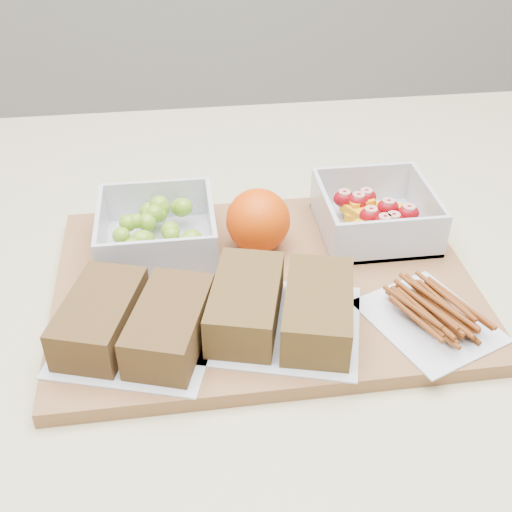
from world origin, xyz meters
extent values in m
cube|color=#8F613B|center=(0.01, -0.03, 0.91)|extent=(0.42, 0.30, 0.02)
cube|color=#BBBCC4|center=(-0.10, 0.04, 0.92)|extent=(0.12, 0.12, 0.00)
cube|color=#BBBCC4|center=(-0.10, 0.10, 0.94)|extent=(0.12, 0.00, 0.05)
cube|color=#BBBCC4|center=(-0.10, -0.02, 0.94)|extent=(0.12, 0.00, 0.05)
cube|color=#BBBCC4|center=(-0.04, 0.04, 0.94)|extent=(0.00, 0.11, 0.05)
cube|color=#BBBCC4|center=(-0.15, 0.04, 0.94)|extent=(0.00, 0.11, 0.05)
sphere|color=#6C9B20|center=(-0.11, 0.03, 0.94)|extent=(0.02, 0.02, 0.02)
sphere|color=#6C9B20|center=(-0.13, 0.03, 0.94)|extent=(0.02, 0.02, 0.02)
sphere|color=#6C9B20|center=(-0.10, 0.06, 0.95)|extent=(0.02, 0.02, 0.02)
sphere|color=#6C9B20|center=(-0.08, 0.05, 0.93)|extent=(0.02, 0.02, 0.02)
sphere|color=#6C9B20|center=(-0.13, 0.05, 0.95)|extent=(0.02, 0.02, 0.02)
sphere|color=#6C9B20|center=(-0.11, 0.03, 0.94)|extent=(0.02, 0.02, 0.02)
sphere|color=#6C9B20|center=(-0.12, 0.05, 0.95)|extent=(0.02, 0.02, 0.02)
sphere|color=#6C9B20|center=(-0.06, 0.00, 0.95)|extent=(0.02, 0.02, 0.02)
sphere|color=#6C9B20|center=(-0.07, 0.08, 0.94)|extent=(0.02, 0.02, 0.02)
sphere|color=#6C9B20|center=(-0.09, 0.08, 0.95)|extent=(0.02, 0.02, 0.02)
sphere|color=#6C9B20|center=(-0.12, 0.01, 0.94)|extent=(0.02, 0.02, 0.02)
sphere|color=#6C9B20|center=(-0.07, 0.07, 0.95)|extent=(0.02, 0.02, 0.02)
sphere|color=#6C9B20|center=(-0.09, 0.00, 0.94)|extent=(0.02, 0.02, 0.02)
sphere|color=#6C9B20|center=(-0.09, 0.07, 0.94)|extent=(0.02, 0.02, 0.02)
sphere|color=#6C9B20|center=(-0.11, 0.05, 0.94)|extent=(0.02, 0.02, 0.02)
sphere|color=#6C9B20|center=(-0.09, 0.07, 0.95)|extent=(0.02, 0.02, 0.02)
sphere|color=#6C9B20|center=(-0.06, 0.00, 0.95)|extent=(0.02, 0.02, 0.02)
sphere|color=#6C9B20|center=(-0.05, 0.00, 0.93)|extent=(0.02, 0.02, 0.02)
sphere|color=#6C9B20|center=(-0.10, 0.07, 0.94)|extent=(0.02, 0.02, 0.02)
sphere|color=#6C9B20|center=(-0.11, 0.03, 0.94)|extent=(0.02, 0.02, 0.02)
sphere|color=#6C9B20|center=(-0.10, 0.08, 0.94)|extent=(0.02, 0.02, 0.02)
sphere|color=#6C9B20|center=(-0.08, 0.02, 0.95)|extent=(0.02, 0.02, 0.02)
cube|color=#BBBCC4|center=(0.14, 0.04, 0.92)|extent=(0.12, 0.12, 0.00)
cube|color=#BBBCC4|center=(0.14, 0.10, 0.94)|extent=(0.12, 0.00, 0.05)
cube|color=#BBBCC4|center=(0.14, -0.01, 0.94)|extent=(0.12, 0.00, 0.05)
cube|color=#BBBCC4|center=(0.20, 0.04, 0.94)|extent=(0.00, 0.11, 0.05)
cube|color=#BBBCC4|center=(0.09, 0.04, 0.94)|extent=(0.00, 0.11, 0.05)
cube|color=orange|center=(0.15, 0.03, 0.93)|extent=(0.03, 0.04, 0.01)
cube|color=orange|center=(0.13, 0.07, 0.93)|extent=(0.04, 0.05, 0.01)
cube|color=orange|center=(0.15, 0.05, 0.93)|extent=(0.04, 0.05, 0.01)
cube|color=orange|center=(0.17, 0.06, 0.93)|extent=(0.04, 0.04, 0.01)
cube|color=orange|center=(0.13, 0.06, 0.94)|extent=(0.04, 0.04, 0.01)
cube|color=orange|center=(0.13, 0.06, 0.94)|extent=(0.03, 0.03, 0.01)
cube|color=orange|center=(0.12, 0.01, 0.94)|extent=(0.04, 0.04, 0.01)
cube|color=orange|center=(0.16, 0.02, 0.93)|extent=(0.03, 0.03, 0.01)
cube|color=orange|center=(0.13, 0.05, 0.93)|extent=(0.04, 0.04, 0.01)
ellipsoid|color=maroon|center=(0.16, 0.04, 0.95)|extent=(0.02, 0.02, 0.02)
ellipsoid|color=maroon|center=(0.16, 0.02, 0.95)|extent=(0.02, 0.02, 0.02)
ellipsoid|color=maroon|center=(0.11, 0.07, 0.95)|extent=(0.02, 0.02, 0.02)
ellipsoid|color=maroon|center=(0.18, 0.03, 0.95)|extent=(0.02, 0.02, 0.02)
ellipsoid|color=maroon|center=(0.13, 0.06, 0.95)|extent=(0.02, 0.02, 0.02)
ellipsoid|color=maroon|center=(0.14, 0.01, 0.95)|extent=(0.02, 0.02, 0.02)
ellipsoid|color=maroon|center=(0.13, 0.03, 0.95)|extent=(0.02, 0.02, 0.02)
ellipsoid|color=maroon|center=(0.14, 0.07, 0.95)|extent=(0.02, 0.02, 0.02)
sphere|color=#E44605|center=(0.01, 0.03, 0.95)|extent=(0.07, 0.07, 0.07)
cube|color=silver|center=(-0.12, -0.10, 0.92)|extent=(0.17, 0.16, 0.00)
cube|color=brown|center=(-0.15, -0.09, 0.94)|extent=(0.09, 0.12, 0.04)
cube|color=brown|center=(-0.09, -0.11, 0.94)|extent=(0.09, 0.12, 0.04)
cube|color=silver|center=(0.02, -0.10, 0.92)|extent=(0.17, 0.16, 0.00)
cube|color=brown|center=(-0.02, -0.09, 0.94)|extent=(0.09, 0.12, 0.04)
cube|color=brown|center=(0.05, -0.11, 0.94)|extent=(0.09, 0.12, 0.04)
cube|color=silver|center=(0.15, -0.11, 0.92)|extent=(0.13, 0.15, 0.00)
camera|label=1|loc=(-0.07, -0.53, 1.32)|focal=45.00mm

